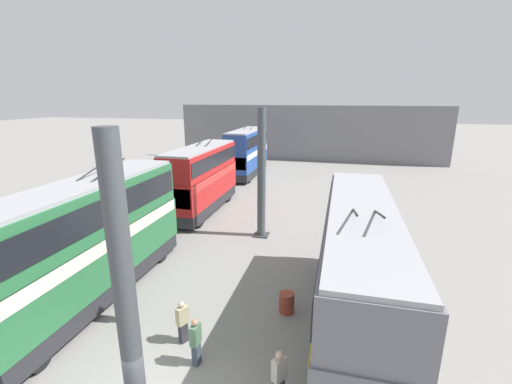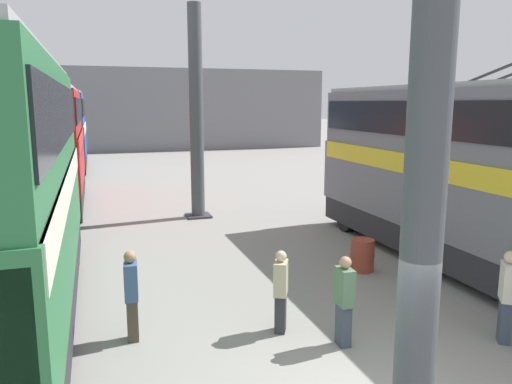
{
  "view_description": "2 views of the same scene",
  "coord_description": "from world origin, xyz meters",
  "px_view_note": "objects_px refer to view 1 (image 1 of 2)",
  "views": [
    {
      "loc": [
        -6.63,
        -4.6,
        8.52
      ],
      "look_at": [
        11.67,
        -0.02,
        3.27
      ],
      "focal_mm": 24.0,
      "sensor_mm": 36.0,
      "label": 1
    },
    {
      "loc": [
        -5.6,
        3.72,
        4.38
      ],
      "look_at": [
        8.14,
        -0.74,
        1.79
      ],
      "focal_mm": 35.0,
      "sensor_mm": 36.0,
      "label": 2
    }
  ],
  "objects_px": {
    "bus_left_near": "(359,263)",
    "person_by_right_row": "(124,300)",
    "person_aisle_midway": "(183,321)",
    "bus_right_far": "(247,150)",
    "bus_right_mid": "(201,175)",
    "person_aisle_foreground": "(196,341)",
    "oil_drum": "(287,303)",
    "person_by_left_row": "(279,376)",
    "bus_right_near": "(88,235)"
  },
  "relations": [
    {
      "from": "bus_left_near",
      "to": "person_by_right_row",
      "type": "distance_m",
      "value": 9.04
    },
    {
      "from": "person_aisle_midway",
      "to": "bus_right_far",
      "type": "bearing_deg",
      "value": -51.99
    },
    {
      "from": "bus_right_mid",
      "to": "person_aisle_midway",
      "type": "height_order",
      "value": "bus_right_mid"
    },
    {
      "from": "person_aisle_midway",
      "to": "bus_left_near",
      "type": "bearing_deg",
      "value": -132.44
    },
    {
      "from": "person_aisle_foreground",
      "to": "oil_drum",
      "type": "bearing_deg",
      "value": -121.05
    },
    {
      "from": "person_by_left_row",
      "to": "oil_drum",
      "type": "xyz_separation_m",
      "value": [
        4.35,
        0.47,
        -0.5
      ]
    },
    {
      "from": "person_by_right_row",
      "to": "oil_drum",
      "type": "relative_size",
      "value": 2.03
    },
    {
      "from": "bus_right_near",
      "to": "bus_right_mid",
      "type": "distance_m",
      "value": 12.15
    },
    {
      "from": "bus_right_far",
      "to": "person_by_right_row",
      "type": "distance_m",
      "value": 26.23
    },
    {
      "from": "bus_right_mid",
      "to": "oil_drum",
      "type": "distance_m",
      "value": 14.14
    },
    {
      "from": "bus_right_near",
      "to": "person_aisle_midway",
      "type": "height_order",
      "value": "bus_right_near"
    },
    {
      "from": "bus_right_far",
      "to": "person_aisle_midway",
      "type": "xyz_separation_m",
      "value": [
        -26.59,
        -5.01,
        -2.03
      ]
    },
    {
      "from": "person_by_right_row",
      "to": "oil_drum",
      "type": "bearing_deg",
      "value": -155.36
    },
    {
      "from": "bus_right_mid",
      "to": "person_by_left_row",
      "type": "distance_m",
      "value": 17.94
    },
    {
      "from": "bus_left_near",
      "to": "bus_right_far",
      "type": "height_order",
      "value": "bus_right_far"
    },
    {
      "from": "person_by_left_row",
      "to": "person_aisle_foreground",
      "type": "distance_m",
      "value": 3.0
    },
    {
      "from": "bus_left_near",
      "to": "bus_right_mid",
      "type": "bearing_deg",
      "value": 43.27
    },
    {
      "from": "person_by_left_row",
      "to": "person_by_right_row",
      "type": "relative_size",
      "value": 1.01
    },
    {
      "from": "person_by_right_row",
      "to": "bus_right_mid",
      "type": "bearing_deg",
      "value": -75.1
    },
    {
      "from": "person_aisle_midway",
      "to": "oil_drum",
      "type": "bearing_deg",
      "value": -113.87
    },
    {
      "from": "oil_drum",
      "to": "person_aisle_midway",
      "type": "bearing_deg",
      "value": 128.79
    },
    {
      "from": "person_by_left_row",
      "to": "person_aisle_foreground",
      "type": "height_order",
      "value": "person_by_left_row"
    },
    {
      "from": "person_aisle_midway",
      "to": "person_by_right_row",
      "type": "xyz_separation_m",
      "value": [
        0.53,
        2.74,
        0.06
      ]
    },
    {
      "from": "bus_right_mid",
      "to": "person_by_left_row",
      "type": "xyz_separation_m",
      "value": [
        -15.52,
        -8.79,
        -1.92
      ]
    },
    {
      "from": "bus_left_near",
      "to": "oil_drum",
      "type": "bearing_deg",
      "value": 79.86
    },
    {
      "from": "bus_right_far",
      "to": "bus_right_mid",
      "type": "bearing_deg",
      "value": -180.0
    },
    {
      "from": "bus_right_mid",
      "to": "person_by_left_row",
      "type": "relative_size",
      "value": 5.22
    },
    {
      "from": "bus_left_near",
      "to": "person_aisle_foreground",
      "type": "xyz_separation_m",
      "value": [
        -3.07,
        5.06,
        -1.87
      ]
    },
    {
      "from": "bus_left_near",
      "to": "person_aisle_midway",
      "type": "xyz_separation_m",
      "value": [
        -2.19,
        5.95,
        -1.91
      ]
    },
    {
      "from": "bus_left_near",
      "to": "oil_drum",
      "type": "xyz_separation_m",
      "value": [
        0.47,
        2.63,
        -2.34
      ]
    },
    {
      "from": "person_by_right_row",
      "to": "bus_right_near",
      "type": "bearing_deg",
      "value": -21.61
    },
    {
      "from": "bus_right_mid",
      "to": "person_aisle_midway",
      "type": "xyz_separation_m",
      "value": [
        -13.83,
        -5.01,
        -2.0
      ]
    },
    {
      "from": "person_by_left_row",
      "to": "bus_right_near",
      "type": "bearing_deg",
      "value": 13.14
    },
    {
      "from": "person_by_left_row",
      "to": "person_by_right_row",
      "type": "bearing_deg",
      "value": 15.3
    },
    {
      "from": "bus_right_near",
      "to": "oil_drum",
      "type": "bearing_deg",
      "value": -83.24
    },
    {
      "from": "bus_right_near",
      "to": "person_by_left_row",
      "type": "bearing_deg",
      "value": -110.95
    },
    {
      "from": "bus_right_far",
      "to": "person_by_right_row",
      "type": "height_order",
      "value": "bus_right_far"
    },
    {
      "from": "person_by_left_row",
      "to": "bus_right_mid",
      "type": "bearing_deg",
      "value": -26.38
    },
    {
      "from": "bus_right_near",
      "to": "person_aisle_foreground",
      "type": "relative_size",
      "value": 6.43
    },
    {
      "from": "bus_right_near",
      "to": "person_by_right_row",
      "type": "height_order",
      "value": "bus_right_near"
    },
    {
      "from": "person_aisle_midway",
      "to": "person_by_right_row",
      "type": "relative_size",
      "value": 0.94
    },
    {
      "from": "person_aisle_foreground",
      "to": "bus_left_near",
      "type": "bearing_deg",
      "value": -145.42
    },
    {
      "from": "person_by_left_row",
      "to": "bus_left_near",
      "type": "bearing_deg",
      "value": -85.06
    },
    {
      "from": "person_aisle_foreground",
      "to": "person_by_right_row",
      "type": "xyz_separation_m",
      "value": [
        1.41,
        3.63,
        0.02
      ]
    },
    {
      "from": "bus_right_near",
      "to": "bus_left_near",
      "type": "bearing_deg",
      "value": -87.3
    },
    {
      "from": "person_aisle_midway",
      "to": "oil_drum",
      "type": "relative_size",
      "value": 1.91
    },
    {
      "from": "person_aisle_midway",
      "to": "person_by_left_row",
      "type": "bearing_deg",
      "value": -176.74
    },
    {
      "from": "bus_right_near",
      "to": "bus_right_far",
      "type": "xyz_separation_m",
      "value": [
        24.91,
        0.0,
        -0.06
      ]
    },
    {
      "from": "oil_drum",
      "to": "person_aisle_foreground",
      "type": "bearing_deg",
      "value": 145.62
    },
    {
      "from": "bus_left_near",
      "to": "oil_drum",
      "type": "relative_size",
      "value": 13.44
    }
  ]
}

